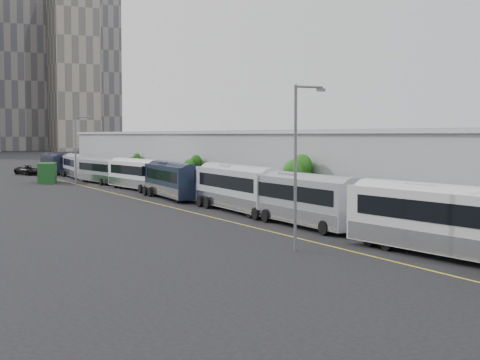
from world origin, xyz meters
TOP-DOWN VIEW (x-y plane):
  - sidewalk at (9.00, 55.00)m, footprint 10.00×170.00m
  - lane_line at (-1.50, 55.00)m, footprint 0.12×160.00m
  - depot at (12.99, 55.00)m, footprint 12.45×160.40m
  - bus_2 at (1.84, 34.36)m, footprint 3.96×13.85m
  - bus_3 at (2.10, 49.79)m, footprint 2.96×13.32m
  - bus_4 at (2.41, 61.29)m, footprint 3.52×14.02m
  - bus_5 at (1.99, 76.04)m, footprint 3.76×13.31m
  - bus_6 at (2.63, 89.23)m, footprint 3.77×13.11m
  - bus_7 at (1.96, 103.22)m, footprint 3.66×12.24m
  - bus_8 at (2.29, 118.20)m, footprint 3.67×12.80m
  - bus_9 at (1.63, 131.45)m, footprint 2.71×12.08m
  - tree_2 at (5.49, 56.48)m, footprint 2.43×2.43m
  - tree_3 at (5.95, 80.04)m, footprint 1.70×1.70m
  - tree_4 at (6.09, 101.07)m, footprint 1.43×1.43m
  - street_lamp_near at (-4.24, 40.08)m, footprint 2.04×0.22m
  - street_lamp_far at (-5.10, 88.06)m, footprint 2.04×0.22m
  - shipping_container at (-4.49, 107.56)m, footprint 3.68×5.83m
  - suv at (-2.96, 129.14)m, footprint 4.57×6.48m

SIDE VIEW (x-z plane):
  - lane_line at x=-1.50m, z-range 0.00..0.02m
  - sidewalk at x=9.00m, z-range 0.00..0.12m
  - suv at x=-2.96m, z-range 0.00..1.64m
  - shipping_container at x=-4.49m, z-range 0.00..2.81m
  - bus_9 at x=1.63m, z-range -0.28..3.24m
  - bus_7 at x=1.96m, z-range -0.28..3.25m
  - bus_8 at x=2.29m, z-range -0.29..3.40m
  - bus_6 at x=2.63m, z-range -0.29..3.48m
  - bus_5 at x=1.99m, z-range -0.30..3.54m
  - bus_3 at x=2.10m, z-range -0.30..3.58m
  - bus_2 at x=1.84m, z-range -0.31..3.68m
  - bus_4 at x=2.41m, z-range -0.32..3.75m
  - tree_4 at x=6.09m, z-range 1.10..4.84m
  - tree_3 at x=5.95m, z-range 1.18..5.31m
  - depot at x=12.99m, z-range -0.09..7.11m
  - tree_2 at x=5.49m, z-range 1.26..6.25m
  - street_lamp_far at x=-5.10m, z-range 0.69..9.60m
  - street_lamp_near at x=-4.24m, z-range 0.70..10.32m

